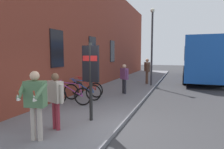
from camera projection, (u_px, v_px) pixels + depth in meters
The scene contains 13 objects.
ground at pixel (170, 93), 10.85m from camera, with size 60.00×60.00×0.00m, color #2D2D30.
sidewalk_pavement at pixel (131, 85), 13.65m from camera, with size 24.00×3.50×0.12m, color slate.
station_facade at pixel (108, 36), 14.91m from camera, with size 22.00×0.65×7.13m.
bicycle_mid_rack at pixel (71, 95), 7.90m from camera, with size 0.48×1.76×0.97m.
bicycle_far_end at pixel (82, 92), 8.69m from camera, with size 0.48×1.76×0.97m.
bicycle_by_door at pixel (87, 89), 9.42m from camera, with size 0.48×1.77×0.97m.
transit_info_sign at pixel (91, 69), 5.91m from camera, with size 0.13×0.55×2.40m.
city_bus at pixel (200, 57), 16.50m from camera, with size 10.52×2.71×3.35m.
pedestrian_near_bus at pixel (56, 95), 5.24m from camera, with size 0.36×0.56×1.54m.
pedestrian_by_facade at pixel (124, 76), 10.10m from camera, with size 0.44×0.49×1.54m.
pedestrian_crossing_street at pixel (147, 68), 13.55m from camera, with size 0.58×0.48×1.75m.
tourist_with_hotdogs at pixel (35, 98), 4.52m from camera, with size 0.64×0.63×1.65m.
street_lamp at pixel (152, 40), 12.62m from camera, with size 0.28×0.28×4.96m.
Camera 1 is at (-5.14, -1.62, 2.15)m, focal length 31.38 mm.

